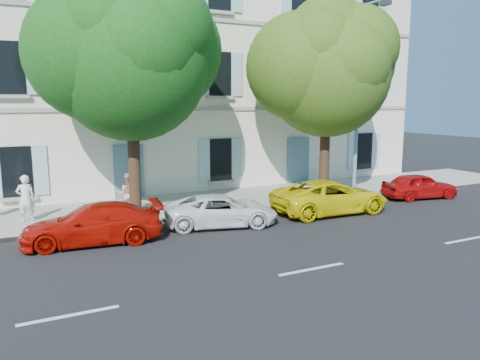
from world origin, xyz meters
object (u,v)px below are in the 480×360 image
car_red_hatchback (419,186)px  pedestrian_a (26,198)px  car_white_coupe (221,210)px  car_yellow_supercar (330,197)px  pedestrian_b (128,194)px  car_red_coupe (93,224)px  tree_right (327,75)px  tree_left (130,63)px  street_lamp (361,89)px

car_red_hatchback → pedestrian_a: size_ratio=2.04×
car_white_coupe → car_yellow_supercar: car_yellow_supercar is taller
car_red_hatchback → pedestrian_b: pedestrian_b is taller
car_white_coupe → car_red_hatchback: bearing=-73.5°
car_white_coupe → car_yellow_supercar: (4.63, -0.14, 0.10)m
car_red_coupe → car_white_coupe: (4.39, 0.10, -0.06)m
tree_right → car_white_coupe: bearing=-160.7°
car_white_coupe → car_yellow_supercar: bearing=-77.1°
car_red_coupe → pedestrian_a: pedestrian_a is taller
tree_left → tree_right: tree_left is taller
car_white_coupe → pedestrian_a: 6.85m
tree_right → pedestrian_b: size_ratio=5.27×
street_lamp → car_red_coupe: bearing=-171.3°
car_white_coupe → tree_left: (-2.47, 2.17, 5.11)m
pedestrian_b → car_red_coupe: bearing=76.7°
street_lamp → pedestrian_b: bearing=175.7°
car_white_coupe → street_lamp: 8.85m
car_red_coupe → pedestrian_b: bearing=153.9°
tree_right → street_lamp: 1.72m
car_white_coupe → street_lamp: (7.53, 1.72, 4.31)m
car_red_coupe → car_yellow_supercar: size_ratio=0.90×
car_yellow_supercar → pedestrian_a: pedestrian_a is taller
street_lamp → tree_left: bearing=177.4°
car_red_hatchback → pedestrian_a: pedestrian_a is taller
car_red_hatchback → street_lamp: bearing=70.0°
car_red_hatchback → tree_right: bearing=76.2°
car_red_coupe → pedestrian_a: (-1.73, 3.15, 0.37)m
pedestrian_a → pedestrian_b: 3.48m
car_red_coupe → car_white_coupe: size_ratio=1.06×
tree_right → car_yellow_supercar: bearing=-120.9°
street_lamp → pedestrian_b: size_ratio=5.28×
car_red_hatchback → pedestrian_b: 12.83m
tree_right → pedestrian_b: (-8.64, 0.40, -4.53)m
car_red_hatchback → pedestrian_b: size_ratio=2.16×
car_red_hatchback → tree_right: size_ratio=0.41×
car_red_coupe → pedestrian_b: (1.71, 2.59, 0.33)m
car_yellow_supercar → tree_right: tree_right is taller
pedestrian_a → car_yellow_supercar: bearing=163.8°
car_white_coupe → pedestrian_a: (-6.11, 3.05, 0.43)m
car_red_coupe → car_red_hatchback: size_ratio=1.24×
car_red_hatchback → tree_left: bearing=91.7°
tree_left → pedestrian_b: 4.74m
pedestrian_a → car_white_coupe: bearing=153.9°
street_lamp → car_white_coupe: bearing=-167.1°
car_red_hatchback → pedestrian_a: 16.31m
tree_right → pedestrian_b: 9.77m
car_red_hatchback → car_red_coupe: bearing=101.8°
tree_left → pedestrian_b: bearing=122.4°
car_red_coupe → tree_left: tree_left is taller
car_red_coupe → tree_right: tree_right is taller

